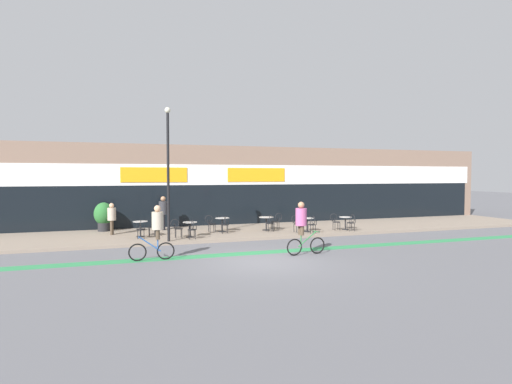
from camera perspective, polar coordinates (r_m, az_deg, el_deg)
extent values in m
plane|color=#5B5B60|center=(14.44, 1.07, -9.97)|extent=(120.00, 120.00, 0.00)
cube|color=gray|center=(21.30, -5.43, -5.79)|extent=(40.00, 5.50, 0.12)
cube|color=#7F6656|center=(25.74, -7.80, 0.92)|extent=(40.00, 4.00, 4.87)
cube|color=black|center=(23.87, -6.93, -1.87)|extent=(38.80, 0.10, 2.40)
cube|color=white|center=(23.82, -6.96, 2.46)|extent=(39.20, 0.14, 1.20)
cube|color=orange|center=(23.34, -14.31, 2.40)|extent=(3.68, 0.08, 0.84)
cube|color=orange|center=(24.54, 0.10, 2.47)|extent=(3.68, 0.08, 0.84)
cube|color=#2D844C|center=(15.99, -0.93, -8.74)|extent=(36.00, 0.70, 0.01)
cylinder|color=black|center=(20.18, -16.17, -6.13)|extent=(0.38, 0.38, 0.02)
cylinder|color=black|center=(20.13, -16.19, -5.14)|extent=(0.07, 0.07, 0.73)
cylinder|color=#ADA8A3|center=(20.09, -16.20, -4.07)|extent=(0.70, 0.70, 0.02)
cylinder|color=black|center=(19.52, -9.39, -6.35)|extent=(0.38, 0.38, 0.02)
cylinder|color=black|center=(19.47, -9.40, -5.36)|extent=(0.07, 0.07, 0.71)
cylinder|color=#ADA8A3|center=(19.42, -9.41, -4.29)|extent=(0.68, 0.68, 0.02)
cylinder|color=black|center=(21.16, -4.85, -5.65)|extent=(0.42, 0.42, 0.02)
cylinder|color=black|center=(21.11, -4.85, -4.72)|extent=(0.07, 0.07, 0.71)
cylinder|color=#ADA8A3|center=(21.07, -4.85, -3.73)|extent=(0.76, 0.76, 0.02)
cylinder|color=black|center=(21.67, 1.47, -5.45)|extent=(0.43, 0.43, 0.02)
cylinder|color=black|center=(21.63, 1.47, -4.57)|extent=(0.07, 0.07, 0.69)
cylinder|color=#ADA8A3|center=(21.59, 1.47, -3.62)|extent=(0.79, 0.79, 0.02)
cylinder|color=black|center=(21.29, 7.31, -5.61)|extent=(0.38, 0.38, 0.02)
cylinder|color=black|center=(21.25, 7.32, -4.71)|extent=(0.07, 0.07, 0.70)
cylinder|color=#ADA8A3|center=(21.20, 7.32, -3.74)|extent=(0.68, 0.68, 0.02)
cylinder|color=black|center=(22.44, 12.64, -5.23)|extent=(0.37, 0.37, 0.02)
cylinder|color=black|center=(22.40, 12.65, -4.41)|extent=(0.07, 0.07, 0.68)
cylinder|color=#ADA8A3|center=(22.36, 12.66, -3.51)|extent=(0.68, 0.68, 0.02)
cylinder|color=black|center=(19.58, -16.13, -5.14)|extent=(0.42, 0.42, 0.03)
cylinder|color=black|center=(19.75, -16.53, -5.74)|extent=(0.03, 0.03, 0.42)
cylinder|color=black|center=(19.75, -15.71, -5.73)|extent=(0.03, 0.03, 0.42)
cylinder|color=black|center=(19.47, -16.54, -5.85)|extent=(0.03, 0.03, 0.42)
cylinder|color=black|center=(19.47, -15.71, -5.84)|extent=(0.03, 0.03, 0.42)
torus|color=black|center=(19.38, -16.14, -4.44)|extent=(0.04, 0.41, 0.41)
cylinder|color=black|center=(19.39, -16.64, -4.84)|extent=(0.03, 0.03, 0.23)
cylinder|color=black|center=(19.39, -15.63, -4.83)|extent=(0.03, 0.03, 0.23)
cylinder|color=black|center=(20.15, -14.62, -4.91)|extent=(0.42, 0.42, 0.03)
cylinder|color=black|center=(20.02, -14.96, -5.61)|extent=(0.03, 0.03, 0.42)
cylinder|color=black|center=(20.30, -15.05, -5.50)|extent=(0.03, 0.03, 0.42)
cylinder|color=black|center=(20.06, -14.16, -5.59)|extent=(0.03, 0.03, 0.42)
cylinder|color=black|center=(20.33, -14.27, -5.48)|extent=(0.03, 0.03, 0.42)
torus|color=black|center=(20.14, -14.15, -4.16)|extent=(0.41, 0.05, 0.41)
cylinder|color=black|center=(19.99, -14.08, -4.59)|extent=(0.03, 0.03, 0.23)
cylinder|color=black|center=(20.32, -14.20, -4.48)|extent=(0.03, 0.03, 0.23)
cylinder|color=black|center=(18.92, -9.14, -5.34)|extent=(0.42, 0.42, 0.03)
cylinder|color=black|center=(19.06, -9.64, -5.97)|extent=(0.03, 0.03, 0.42)
cylinder|color=black|center=(19.12, -8.82, -5.93)|extent=(0.03, 0.03, 0.42)
cylinder|color=black|center=(18.79, -9.47, -6.09)|extent=(0.03, 0.03, 0.42)
cylinder|color=black|center=(18.85, -8.63, -6.05)|extent=(0.03, 0.03, 0.42)
torus|color=black|center=(18.72, -9.04, -4.61)|extent=(0.05, 0.41, 0.41)
cylinder|color=black|center=(18.70, -9.55, -5.03)|extent=(0.03, 0.03, 0.23)
cylinder|color=black|center=(18.77, -8.52, -5.00)|extent=(0.03, 0.03, 0.23)
cylinder|color=black|center=(19.38, -11.02, -5.16)|extent=(0.40, 0.40, 0.03)
cylinder|color=black|center=(19.57, -10.66, -5.75)|extent=(0.03, 0.03, 0.42)
cylinder|color=black|center=(19.29, -10.54, -5.87)|extent=(0.03, 0.03, 0.42)
cylinder|color=black|center=(19.53, -11.47, -5.78)|extent=(0.03, 0.03, 0.42)
cylinder|color=black|center=(19.26, -11.37, -5.89)|extent=(0.03, 0.03, 0.42)
torus|color=black|center=(19.33, -11.52, -4.41)|extent=(0.41, 0.03, 0.41)
cylinder|color=black|center=(19.51, -11.58, -4.74)|extent=(0.03, 0.03, 0.23)
cylinder|color=black|center=(19.18, -11.45, -4.87)|extent=(0.03, 0.03, 0.23)
cylinder|color=black|center=(20.57, -4.49, -4.69)|extent=(0.43, 0.43, 0.03)
cylinder|color=black|center=(20.72, -4.93, -5.27)|extent=(0.03, 0.03, 0.42)
cylinder|color=black|center=(20.76, -4.17, -5.25)|extent=(0.03, 0.03, 0.42)
cylinder|color=black|center=(20.45, -4.82, -5.37)|extent=(0.03, 0.03, 0.42)
cylinder|color=black|center=(20.49, -4.04, -5.35)|extent=(0.03, 0.03, 0.42)
torus|color=black|center=(20.38, -4.42, -4.01)|extent=(0.06, 0.41, 0.41)
cylinder|color=black|center=(20.37, -4.90, -4.40)|extent=(0.03, 0.03, 0.23)
cylinder|color=black|center=(20.42, -3.95, -4.38)|extent=(0.03, 0.03, 0.23)
cylinder|color=black|center=(20.99, -6.32, -4.55)|extent=(0.43, 0.43, 0.03)
cylinder|color=black|center=(21.19, -6.05, -5.10)|extent=(0.03, 0.03, 0.42)
cylinder|color=black|center=(20.92, -5.84, -5.20)|extent=(0.03, 0.03, 0.42)
cylinder|color=black|center=(21.11, -6.78, -5.13)|extent=(0.03, 0.03, 0.42)
cylinder|color=black|center=(20.84, -6.58, -5.23)|extent=(0.03, 0.03, 0.42)
torus|color=black|center=(20.91, -6.77, -3.86)|extent=(0.41, 0.06, 0.41)
cylinder|color=black|center=(21.09, -6.89, -4.17)|extent=(0.03, 0.03, 0.23)
cylinder|color=black|center=(20.76, -6.64, -4.28)|extent=(0.03, 0.03, 0.23)
cylinder|color=black|center=(21.10, 1.97, -4.50)|extent=(0.40, 0.40, 0.03)
cylinder|color=black|center=(21.21, 1.49, -5.08)|extent=(0.03, 0.03, 0.42)
cylinder|color=black|center=(21.31, 2.20, -5.04)|extent=(0.03, 0.03, 0.42)
cylinder|color=black|center=(20.95, 1.75, -5.17)|extent=(0.03, 0.03, 0.42)
cylinder|color=black|center=(21.05, 2.46, -5.14)|extent=(0.03, 0.03, 0.42)
torus|color=black|center=(20.91, 2.14, -3.84)|extent=(0.03, 0.41, 0.41)
cylinder|color=black|center=(20.87, 1.69, -4.23)|extent=(0.03, 0.03, 0.23)
cylinder|color=black|center=(20.99, 2.57, -4.19)|extent=(0.03, 0.03, 0.23)
cylinder|color=black|center=(21.81, 2.83, -4.28)|extent=(0.41, 0.41, 0.03)
cylinder|color=black|center=(21.66, 2.61, -4.93)|extent=(0.03, 0.03, 0.42)
cylinder|color=black|center=(21.92, 2.36, -4.84)|extent=(0.03, 0.03, 0.42)
cylinder|color=black|center=(21.75, 3.31, -4.89)|extent=(0.03, 0.03, 0.42)
cylinder|color=black|center=(22.01, 3.05, -4.81)|extent=(0.03, 0.03, 0.42)
torus|color=black|center=(21.84, 3.25, -3.58)|extent=(0.41, 0.03, 0.41)
cylinder|color=black|center=(21.69, 3.41, -3.98)|extent=(0.03, 0.03, 0.23)
cylinder|color=black|center=(22.01, 3.09, -3.88)|extent=(0.03, 0.03, 0.23)
cylinder|color=black|center=(20.74, 7.98, -4.64)|extent=(0.40, 0.40, 0.03)
cylinder|color=black|center=(20.84, 7.46, -5.23)|extent=(0.03, 0.03, 0.42)
cylinder|color=black|center=(20.96, 8.15, -5.19)|extent=(0.03, 0.03, 0.42)
cylinder|color=black|center=(20.59, 7.79, -5.33)|extent=(0.03, 0.03, 0.42)
cylinder|color=black|center=(20.71, 8.49, -5.29)|extent=(0.03, 0.03, 0.42)
torus|color=black|center=(20.56, 8.19, -3.97)|extent=(0.03, 0.41, 0.41)
cylinder|color=black|center=(20.50, 7.75, -4.37)|extent=(0.03, 0.03, 0.23)
cylinder|color=black|center=(20.65, 8.61, -4.32)|extent=(0.03, 0.03, 0.23)
cylinder|color=black|center=(21.01, 5.96, -4.55)|extent=(0.45, 0.45, 0.03)
cylinder|color=black|center=(21.22, 6.08, -5.09)|extent=(0.03, 0.03, 0.42)
cylinder|color=black|center=(20.99, 6.49, -5.17)|extent=(0.03, 0.03, 0.42)
cylinder|color=black|center=(21.08, 5.43, -5.14)|extent=(0.03, 0.03, 0.42)
cylinder|color=black|center=(20.84, 5.83, -5.22)|extent=(0.03, 0.03, 0.42)
torus|color=black|center=(20.89, 5.57, -3.86)|extent=(0.41, 0.08, 0.41)
cylinder|color=black|center=(21.05, 5.32, -4.18)|extent=(0.03, 0.03, 0.23)
cylinder|color=black|center=(20.76, 5.81, -4.27)|extent=(0.03, 0.03, 0.23)
cylinder|color=black|center=(21.92, 13.39, -4.31)|extent=(0.41, 0.41, 0.03)
cylinder|color=black|center=(21.99, 12.88, -4.87)|extent=(0.03, 0.03, 0.42)
cylinder|color=black|center=(22.14, 13.49, -4.83)|extent=(0.03, 0.03, 0.42)
cylinder|color=black|center=(21.76, 13.27, -4.95)|extent=(0.03, 0.03, 0.42)
cylinder|color=black|center=(21.91, 13.89, -4.91)|extent=(0.03, 0.03, 0.42)
torus|color=black|center=(21.75, 13.64, -3.67)|extent=(0.04, 0.41, 0.41)
cylinder|color=black|center=(21.67, 13.26, -4.04)|extent=(0.03, 0.03, 0.23)
cylinder|color=black|center=(21.86, 14.01, -4.00)|extent=(0.03, 0.03, 0.23)
cylinder|color=black|center=(22.11, 11.42, -4.23)|extent=(0.45, 0.45, 0.03)
cylinder|color=black|center=(22.32, 11.62, -4.75)|extent=(0.03, 0.03, 0.42)
cylinder|color=black|center=(22.06, 11.90, -4.84)|extent=(0.03, 0.03, 0.42)
cylinder|color=black|center=(22.22, 10.95, -4.78)|extent=(0.03, 0.03, 0.42)
cylinder|color=black|center=(21.96, 11.22, -4.87)|extent=(0.03, 0.03, 0.42)
torus|color=black|center=(22.02, 11.02, -3.57)|extent=(0.41, 0.08, 0.41)
cylinder|color=black|center=(22.19, 10.85, -3.87)|extent=(0.03, 0.03, 0.23)
cylinder|color=black|center=(21.88, 11.19, -3.96)|extent=(0.03, 0.03, 0.23)
cylinder|color=#232326|center=(22.81, -20.89, -4.61)|extent=(0.63, 0.63, 0.50)
ellipsoid|color=#28662D|center=(22.74, -20.92, -2.92)|extent=(1.01, 1.01, 1.21)
cylinder|color=black|center=(18.27, -12.43, 2.10)|extent=(0.12, 0.12, 5.79)
sphere|color=beige|center=(18.50, -12.52, 11.34)|extent=(0.26, 0.26, 0.26)
torus|color=black|center=(15.13, -16.58, -8.26)|extent=(0.64, 0.07, 0.64)
torus|color=black|center=(15.15, -12.78, -8.20)|extent=(0.64, 0.07, 0.64)
cylinder|color=#23519E|center=(15.08, -14.88, -7.22)|extent=(0.77, 0.07, 0.58)
cylinder|color=#23519E|center=(15.10, -13.85, -7.38)|extent=(0.04, 0.04, 0.45)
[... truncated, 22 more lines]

